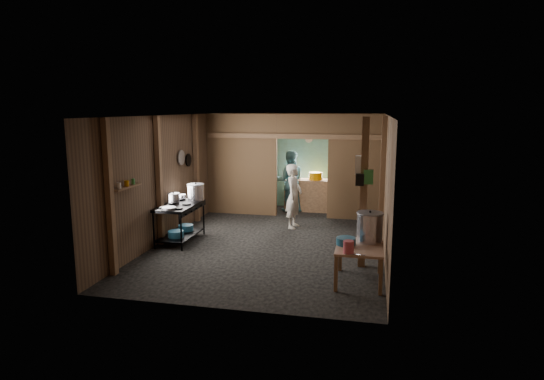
% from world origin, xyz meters
% --- Properties ---
extents(floor, '(4.50, 7.00, 0.00)m').
position_xyz_m(floor, '(0.00, 0.00, 0.00)').
color(floor, black).
rests_on(floor, ground).
extents(ceiling, '(4.50, 7.00, 0.00)m').
position_xyz_m(ceiling, '(0.00, 0.00, 2.60)').
color(ceiling, black).
rests_on(ceiling, ground).
extents(wall_back, '(4.50, 0.00, 2.60)m').
position_xyz_m(wall_back, '(0.00, 3.50, 1.30)').
color(wall_back, brown).
rests_on(wall_back, ground).
extents(wall_front, '(4.50, 0.00, 2.60)m').
position_xyz_m(wall_front, '(0.00, -3.50, 1.30)').
color(wall_front, brown).
rests_on(wall_front, ground).
extents(wall_left, '(0.00, 7.00, 2.60)m').
position_xyz_m(wall_left, '(-2.25, 0.00, 1.30)').
color(wall_left, brown).
rests_on(wall_left, ground).
extents(wall_right, '(0.00, 7.00, 2.60)m').
position_xyz_m(wall_right, '(2.25, 0.00, 1.30)').
color(wall_right, brown).
rests_on(wall_right, ground).
extents(partition_left, '(1.85, 0.10, 2.60)m').
position_xyz_m(partition_left, '(-1.32, 2.20, 1.30)').
color(partition_left, brown).
rests_on(partition_left, floor).
extents(partition_right, '(1.35, 0.10, 2.60)m').
position_xyz_m(partition_right, '(1.57, 2.20, 1.30)').
color(partition_right, brown).
rests_on(partition_right, floor).
extents(partition_header, '(1.30, 0.10, 0.60)m').
position_xyz_m(partition_header, '(0.25, 2.20, 2.30)').
color(partition_header, brown).
rests_on(partition_header, wall_back).
extents(turquoise_panel, '(4.40, 0.06, 2.50)m').
position_xyz_m(turquoise_panel, '(0.00, 3.44, 1.25)').
color(turquoise_panel, '#74BDB3').
rests_on(turquoise_panel, wall_back).
extents(back_counter, '(1.20, 0.50, 0.85)m').
position_xyz_m(back_counter, '(0.30, 2.95, 0.42)').
color(back_counter, '#9F724A').
rests_on(back_counter, floor).
extents(wall_clock, '(0.20, 0.03, 0.20)m').
position_xyz_m(wall_clock, '(0.25, 3.40, 1.90)').
color(wall_clock, silver).
rests_on(wall_clock, wall_back).
extents(post_left_a, '(0.10, 0.12, 2.60)m').
position_xyz_m(post_left_a, '(-2.18, -2.60, 1.30)').
color(post_left_a, '#9F724A').
rests_on(post_left_a, floor).
extents(post_left_b, '(0.10, 0.12, 2.60)m').
position_xyz_m(post_left_b, '(-2.18, -0.80, 1.30)').
color(post_left_b, '#9F724A').
rests_on(post_left_b, floor).
extents(post_left_c, '(0.10, 0.12, 2.60)m').
position_xyz_m(post_left_c, '(-2.18, 1.20, 1.30)').
color(post_left_c, '#9F724A').
rests_on(post_left_c, floor).
extents(post_right, '(0.10, 0.12, 2.60)m').
position_xyz_m(post_right, '(2.18, -0.20, 1.30)').
color(post_right, '#9F724A').
rests_on(post_right, floor).
extents(post_free, '(0.12, 0.12, 2.60)m').
position_xyz_m(post_free, '(1.85, -1.30, 1.30)').
color(post_free, '#9F724A').
rests_on(post_free, floor).
extents(cross_beam, '(4.40, 0.12, 0.12)m').
position_xyz_m(cross_beam, '(0.00, 2.15, 2.05)').
color(cross_beam, '#9F724A').
rests_on(cross_beam, wall_left).
extents(pan_lid_big, '(0.03, 0.34, 0.34)m').
position_xyz_m(pan_lid_big, '(-2.21, 0.40, 1.65)').
color(pan_lid_big, gray).
rests_on(pan_lid_big, wall_left).
extents(pan_lid_small, '(0.03, 0.30, 0.30)m').
position_xyz_m(pan_lid_small, '(-2.21, 0.80, 1.55)').
color(pan_lid_small, black).
rests_on(pan_lid_small, wall_left).
extents(wall_shelf, '(0.14, 0.80, 0.03)m').
position_xyz_m(wall_shelf, '(-2.15, -2.10, 1.40)').
color(wall_shelf, '#9F724A').
rests_on(wall_shelf, wall_left).
extents(jar_white, '(0.07, 0.07, 0.10)m').
position_xyz_m(jar_white, '(-2.15, -2.35, 1.47)').
color(jar_white, silver).
rests_on(jar_white, wall_shelf).
extents(jar_yellow, '(0.08, 0.08, 0.10)m').
position_xyz_m(jar_yellow, '(-2.15, -2.10, 1.47)').
color(jar_yellow, '#C27700').
rests_on(jar_yellow, wall_shelf).
extents(jar_green, '(0.06, 0.06, 0.10)m').
position_xyz_m(jar_green, '(-2.15, -1.88, 1.47)').
color(jar_green, '#338D40').
rests_on(jar_green, wall_shelf).
extents(bag_white, '(0.22, 0.15, 0.32)m').
position_xyz_m(bag_white, '(1.80, -1.22, 1.78)').
color(bag_white, silver).
rests_on(bag_white, post_free).
extents(bag_green, '(0.16, 0.12, 0.24)m').
position_xyz_m(bag_green, '(1.92, -1.36, 1.60)').
color(bag_green, '#338D40').
rests_on(bag_green, post_free).
extents(bag_black, '(0.14, 0.10, 0.20)m').
position_xyz_m(bag_black, '(1.78, -1.38, 1.55)').
color(bag_black, black).
rests_on(bag_black, post_free).
extents(gas_range, '(0.69, 1.34, 0.79)m').
position_xyz_m(gas_range, '(-1.88, -0.54, 0.39)').
color(gas_range, black).
rests_on(gas_range, floor).
extents(prep_table, '(0.73, 1.01, 0.60)m').
position_xyz_m(prep_table, '(1.83, -2.07, 0.30)').
color(prep_table, '#A37656').
rests_on(prep_table, floor).
extents(stove_pot_large, '(0.40, 0.40, 0.37)m').
position_xyz_m(stove_pot_large, '(-1.71, -0.05, 0.95)').
color(stove_pot_large, silver).
rests_on(stove_pot_large, gas_range).
extents(stove_pot_med, '(0.33, 0.33, 0.23)m').
position_xyz_m(stove_pot_med, '(-2.05, -0.44, 0.88)').
color(stove_pot_med, silver).
rests_on(stove_pot_med, gas_range).
extents(stove_saucepan, '(0.21, 0.21, 0.10)m').
position_xyz_m(stove_saucepan, '(-2.05, 0.00, 0.84)').
color(stove_saucepan, silver).
rests_on(stove_saucepan, gas_range).
extents(frying_pan, '(0.37, 0.54, 0.07)m').
position_xyz_m(frying_pan, '(-1.88, -1.04, 0.81)').
color(frying_pan, gray).
rests_on(frying_pan, gas_range).
extents(blue_tub_front, '(0.32, 0.32, 0.13)m').
position_xyz_m(blue_tub_front, '(-1.88, -0.77, 0.22)').
color(blue_tub_front, '#1E5372').
rests_on(blue_tub_front, gas_range).
extents(blue_tub_back, '(0.32, 0.32, 0.13)m').
position_xyz_m(blue_tub_back, '(-1.88, -0.25, 0.22)').
color(blue_tub_back, '#1E5372').
rests_on(blue_tub_back, gas_range).
extents(stock_pot, '(0.54, 0.54, 0.51)m').
position_xyz_m(stock_pot, '(1.97, -1.78, 0.83)').
color(stock_pot, silver).
rests_on(stock_pot, prep_table).
extents(wash_basin, '(0.37, 0.37, 0.12)m').
position_xyz_m(wash_basin, '(1.61, -2.05, 0.65)').
color(wash_basin, '#1E5372').
rests_on(wash_basin, prep_table).
extents(pink_bucket, '(0.19, 0.19, 0.19)m').
position_xyz_m(pink_bucket, '(1.67, -2.48, 0.69)').
color(pink_bucket, '#B74553').
rests_on(pink_bucket, prep_table).
extents(knife, '(0.30, 0.04, 0.01)m').
position_xyz_m(knife, '(1.78, -2.54, 0.60)').
color(knife, silver).
rests_on(knife, prep_table).
extents(yellow_tub, '(0.36, 0.36, 0.20)m').
position_xyz_m(yellow_tub, '(0.50, 2.95, 0.95)').
color(yellow_tub, '#C27700').
rests_on(yellow_tub, back_counter).
extents(red_cup, '(0.13, 0.13, 0.16)m').
position_xyz_m(red_cup, '(-0.10, 2.95, 0.93)').
color(red_cup, '#AC002A').
rests_on(red_cup, back_counter).
extents(cook, '(0.42, 0.58, 1.49)m').
position_xyz_m(cook, '(0.23, 1.08, 0.74)').
color(cook, silver).
rests_on(cook, floor).
extents(worker_back, '(0.88, 0.74, 1.63)m').
position_xyz_m(worker_back, '(-0.17, 2.81, 0.81)').
color(worker_back, teal).
rests_on(worker_back, floor).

